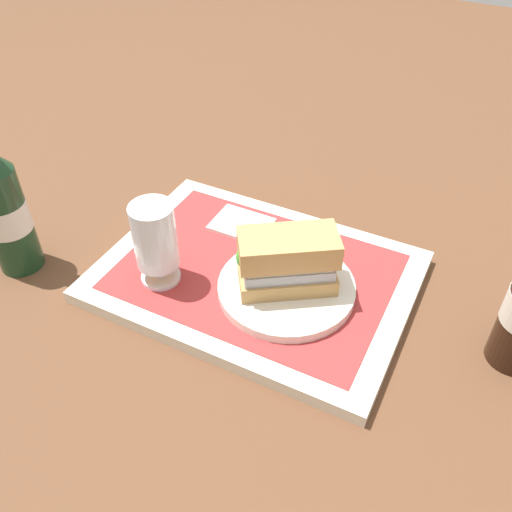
% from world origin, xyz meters
% --- Properties ---
extents(ground_plane, '(3.00, 3.00, 0.00)m').
position_xyz_m(ground_plane, '(0.00, 0.00, 0.00)').
color(ground_plane, brown).
extents(tray, '(0.44, 0.32, 0.02)m').
position_xyz_m(tray, '(0.00, 0.00, 0.01)').
color(tray, beige).
rests_on(tray, ground_plane).
extents(placemat, '(0.38, 0.27, 0.00)m').
position_xyz_m(placemat, '(0.00, 0.00, 0.02)').
color(placemat, '#9E2D2D').
rests_on(placemat, tray).
extents(plate, '(0.19, 0.19, 0.01)m').
position_xyz_m(plate, '(-0.06, 0.02, 0.03)').
color(plate, silver).
rests_on(plate, placemat).
extents(sandwich, '(0.14, 0.12, 0.08)m').
position_xyz_m(sandwich, '(-0.05, 0.02, 0.08)').
color(sandwich, tan).
rests_on(sandwich, plate).
extents(beer_glass, '(0.06, 0.06, 0.12)m').
position_xyz_m(beer_glass, '(0.11, 0.07, 0.09)').
color(beer_glass, silver).
rests_on(beer_glass, placemat).
extents(napkin_folded, '(0.09, 0.07, 0.01)m').
position_xyz_m(napkin_folded, '(0.07, -0.08, 0.02)').
color(napkin_folded, white).
rests_on(napkin_folded, placemat).
extents(beer_bottle, '(0.07, 0.07, 0.27)m').
position_xyz_m(beer_bottle, '(0.33, 0.13, 0.10)').
color(beer_bottle, '#19381E').
rests_on(beer_bottle, ground_plane).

